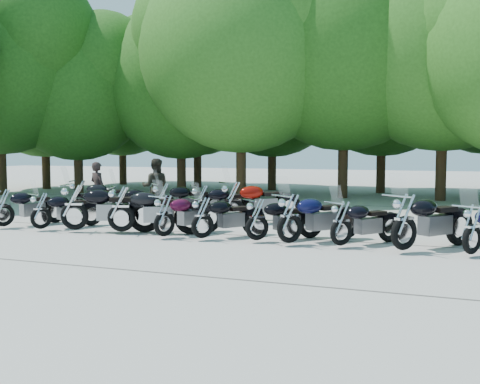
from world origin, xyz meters
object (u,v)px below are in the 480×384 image
(motorcycle_0, at_px, (3,206))
(motorcycle_1, at_px, (41,209))
(motorcycle_5, at_px, (203,216))
(motorcycle_9, at_px, (404,220))
(rider_1, at_px, (155,187))
(rider_0, at_px, (98,188))
(motorcycle_4, at_px, (164,214))
(motorcycle_8, at_px, (341,222))
(motorcycle_6, at_px, (257,218))
(motorcycle_16, at_px, (233,201))
(motorcycle_2, at_px, (74,205))
(motorcycle_7, at_px, (290,217))
(motorcycle_14, at_px, (163,199))
(motorcycle_10, at_px, (472,227))
(motorcycle_3, at_px, (121,207))
(motorcycle_15, at_px, (202,201))
(motorcycle_13, at_px, (120,200))
(motorcycle_12, at_px, (79,196))

(motorcycle_0, height_order, motorcycle_1, motorcycle_0)
(motorcycle_0, xyz_separation_m, motorcycle_5, (5.93, 0.08, -0.03))
(motorcycle_9, height_order, rider_1, rider_1)
(rider_0, height_order, rider_1, rider_1)
(motorcycle_4, distance_m, motorcycle_5, 0.98)
(motorcycle_8, xyz_separation_m, motorcycle_9, (1.34, -0.15, 0.12))
(motorcycle_6, bearing_deg, motorcycle_16, -14.75)
(motorcycle_0, xyz_separation_m, motorcycle_2, (2.27, 0.08, 0.11))
(motorcycle_8, xyz_separation_m, rider_1, (-6.82, 3.99, 0.34))
(motorcycle_1, distance_m, motorcycle_7, 6.80)
(motorcycle_1, xyz_separation_m, motorcycle_2, (1.00, 0.09, 0.15))
(motorcycle_6, xyz_separation_m, rider_0, (-6.69, 3.37, 0.29))
(motorcycle_14, xyz_separation_m, rider_1, (-0.91, 1.21, 0.28))
(motorcycle_1, height_order, motorcycle_8, motorcycle_8)
(motorcycle_9, bearing_deg, motorcycle_10, -140.33)
(motorcycle_5, xyz_separation_m, motorcycle_10, (5.94, 0.03, 0.02))
(motorcycle_0, bearing_deg, motorcycle_10, -158.07)
(motorcycle_10, height_order, rider_0, rider_0)
(motorcycle_3, xyz_separation_m, motorcycle_4, (1.37, -0.25, -0.09))
(motorcycle_2, distance_m, motorcycle_8, 6.94)
(motorcycle_5, xyz_separation_m, motorcycle_15, (-1.33, 2.88, 0.05))
(motorcycle_10, bearing_deg, motorcycle_13, 15.79)
(motorcycle_9, xyz_separation_m, motorcycle_10, (1.32, 0.05, -0.10))
(motorcycle_1, distance_m, motorcycle_12, 3.15)
(motorcycle_9, xyz_separation_m, motorcycle_16, (-4.90, 2.74, -0.00))
(motorcycle_8, height_order, motorcycle_9, motorcycle_9)
(motorcycle_3, distance_m, rider_1, 4.14)
(motorcycle_5, height_order, motorcycle_7, motorcycle_7)
(motorcycle_3, height_order, motorcycle_5, motorcycle_3)
(motorcycle_6, height_order, motorcycle_7, motorcycle_7)
(motorcycle_7, bearing_deg, motorcycle_0, 38.65)
(motorcycle_3, xyz_separation_m, motorcycle_5, (2.35, -0.17, -0.11))
(motorcycle_8, relative_size, motorcycle_15, 0.93)
(motorcycle_10, distance_m, motorcycle_14, 9.05)
(motorcycle_6, xyz_separation_m, motorcycle_14, (-3.95, 2.75, 0.07))
(motorcycle_2, bearing_deg, motorcycle_0, 72.05)
(motorcycle_4, xyz_separation_m, motorcycle_6, (2.29, 0.25, -0.02))
(motorcycle_4, height_order, motorcycle_5, motorcycle_4)
(motorcycle_13, relative_size, motorcycle_14, 0.88)
(motorcycle_1, xyz_separation_m, motorcycle_13, (0.55, 2.95, 0.00))
(motorcycle_3, height_order, motorcycle_7, motorcycle_3)
(motorcycle_1, relative_size, motorcycle_8, 0.97)
(motorcycle_3, distance_m, motorcycle_6, 3.66)
(motorcycle_4, bearing_deg, motorcycle_16, -80.34)
(motorcycle_14, bearing_deg, motorcycle_15, -134.31)
(motorcycle_3, distance_m, motorcycle_7, 4.49)
(motorcycle_0, height_order, motorcycle_4, motorcycle_0)
(motorcycle_4, bearing_deg, motorcycle_12, -8.94)
(motorcycle_5, relative_size, rider_0, 1.19)
(motorcycle_4, xyz_separation_m, rider_0, (-4.40, 3.62, 0.27))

